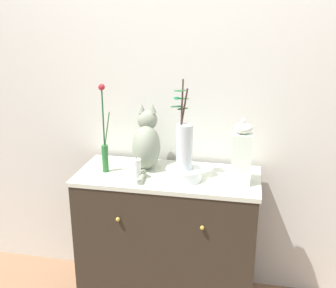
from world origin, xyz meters
TOP-DOWN VIEW (x-y plane):
  - wall_back at (0.00, 0.30)m, footprint 4.40×0.08m
  - sideboard at (0.00, -0.00)m, footprint 1.03×0.47m
  - cat_sitting at (-0.14, 0.08)m, footprint 0.18×0.37m
  - vase_slim_green at (-0.36, -0.03)m, footprint 0.06×0.04m
  - bowl_porcelain at (0.10, -0.05)m, footprint 0.20×0.20m
  - vase_glass_clear at (0.10, -0.05)m, footprint 0.13×0.12m
  - jar_lidded_porcelain at (0.40, -0.04)m, footprint 0.10×0.10m
  - candle_pillar at (-0.16, -0.09)m, footprint 0.05×0.05m

SIDE VIEW (x-z plane):
  - sideboard at x=0.00m, z-range 0.00..0.84m
  - bowl_porcelain at x=0.10m, z-range 0.84..0.91m
  - candle_pillar at x=-0.16m, z-range 0.84..0.96m
  - cat_sitting at x=-0.14m, z-range 0.81..1.18m
  - jar_lidded_porcelain at x=0.40m, z-range 0.83..1.19m
  - vase_slim_green at x=-0.36m, z-range 0.76..1.26m
  - vase_glass_clear at x=0.10m, z-range 0.80..1.29m
  - wall_back at x=0.00m, z-range 0.00..2.60m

